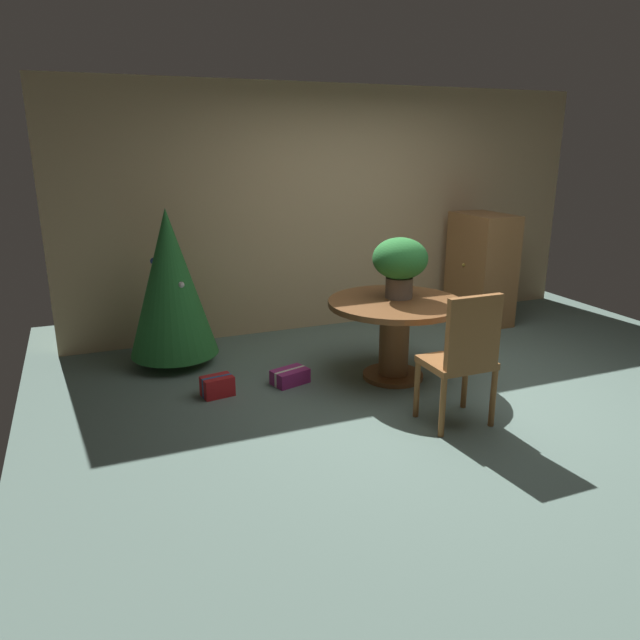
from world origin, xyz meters
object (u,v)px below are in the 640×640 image
object	(u,v)px
holiday_tree	(170,283)
gift_box_red	(217,386)
round_dining_table	(395,323)
gift_box_purple	(290,376)
flower_vase	(400,262)
wooden_chair_near	(464,354)
wooden_cabinet	(481,269)

from	to	relation	value
holiday_tree	gift_box_red	bearing A→B (deg)	-77.18
round_dining_table	gift_box_purple	bearing A→B (deg)	166.37
round_dining_table	holiday_tree	xyz separation A→B (m)	(-1.73, 1.08, 0.28)
flower_vase	wooden_chair_near	size ratio (longest dim) A/B	0.52
flower_vase	gift_box_red	distance (m)	1.87
flower_vase	wooden_chair_near	world-z (taller)	flower_vase
round_dining_table	gift_box_purple	xyz separation A→B (m)	(-0.89, 0.22, -0.44)
holiday_tree	gift_box_red	xyz separation A→B (m)	(0.20, -0.88, -0.70)
gift_box_purple	wooden_cabinet	size ratio (longest dim) A/B	0.28
wooden_chair_near	gift_box_purple	world-z (taller)	wooden_chair_near
round_dining_table	wooden_chair_near	xyz separation A→B (m)	(0.00, -1.01, 0.06)
wooden_chair_near	gift_box_red	size ratio (longest dim) A/B	3.69
wooden_chair_near	flower_vase	bearing A→B (deg)	86.10
wooden_chair_near	wooden_cabinet	xyz separation A→B (m)	(1.77, 2.18, 0.06)
gift_box_red	round_dining_table	bearing A→B (deg)	-7.41
flower_vase	gift_box_purple	bearing A→B (deg)	171.98
wooden_chair_near	wooden_cabinet	distance (m)	2.80
flower_vase	gift_box_red	xyz separation A→B (m)	(-1.61, 0.12, -0.95)
round_dining_table	gift_box_purple	world-z (taller)	round_dining_table
holiday_tree	gift_box_purple	xyz separation A→B (m)	(0.84, -0.86, -0.72)
wooden_chair_near	gift_box_red	world-z (taller)	wooden_chair_near
round_dining_table	gift_box_purple	size ratio (longest dim) A/B	3.35
wooden_chair_near	gift_box_purple	xyz separation A→B (m)	(-0.89, 1.22, -0.50)
gift_box_red	wooden_cabinet	world-z (taller)	wooden_cabinet
round_dining_table	gift_box_purple	distance (m)	1.02
holiday_tree	round_dining_table	bearing A→B (deg)	-31.89
flower_vase	gift_box_red	bearing A→B (deg)	175.76
flower_vase	wooden_chair_near	bearing A→B (deg)	-93.90
gift_box_red	wooden_cabinet	xyz separation A→B (m)	(3.30, 0.97, 0.54)
holiday_tree	gift_box_purple	world-z (taller)	holiday_tree
round_dining_table	wooden_cabinet	bearing A→B (deg)	33.55
gift_box_red	gift_box_purple	bearing A→B (deg)	1.53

